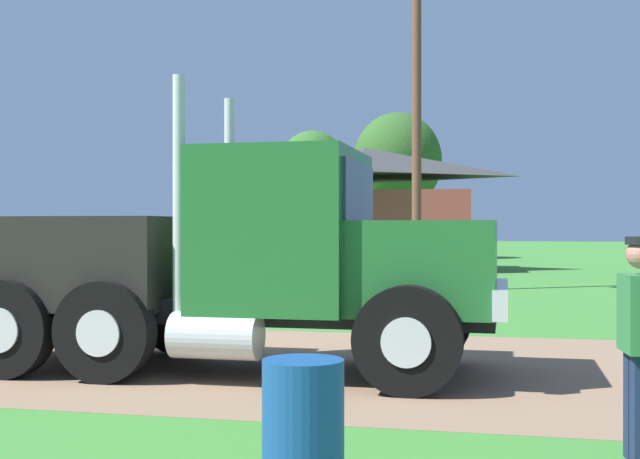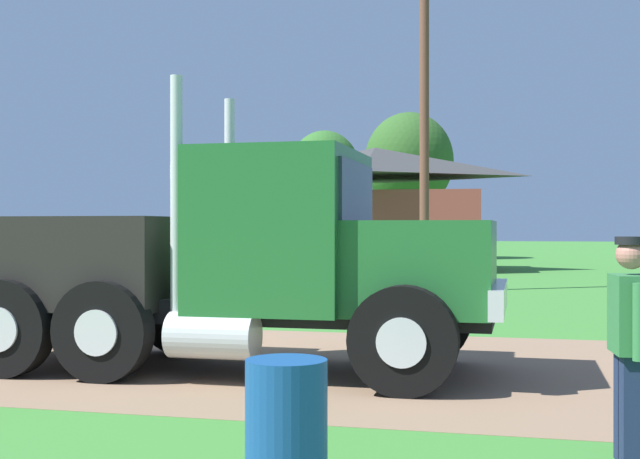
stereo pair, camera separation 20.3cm
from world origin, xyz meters
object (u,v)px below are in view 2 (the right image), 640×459
Objects in this scene: steel_barrel at (286,430)px; visitor_far_side at (240,274)px; utility_pole_far at (424,113)px; shed_building at (375,210)px; truck_foreground_white at (231,264)px; visitor_by_barrel at (631,340)px.

visitor_far_side is at bearing 110.78° from steel_barrel.
steel_barrel is 18.18m from utility_pole_far.
truck_foreground_white is at bearing -84.20° from shed_building.
utility_pole_far is (-1.12, 17.59, 4.42)m from steel_barrel.
truck_foreground_white is 5.33m from visitor_by_barrel.
truck_foreground_white reaches higher than visitor_by_barrel.
truck_foreground_white is 5.07m from steel_barrel.
truck_foreground_white is at bearing 143.42° from visitor_by_barrel.
shed_building is (-0.74, 19.31, 1.62)m from visitor_far_side.
steel_barrel is at bearing -81.21° from shed_building.
visitor_by_barrel is at bearing -54.91° from visitor_far_side.
utility_pole_far is (-3.37, 16.20, 3.95)m from visitor_by_barrel.
visitor_by_barrel is at bearing 31.86° from steel_barrel.
utility_pole_far is (0.90, 13.02, 3.57)m from truck_foreground_white.
steel_barrel is at bearing -69.22° from visitor_far_side.
visitor_far_side is 0.17× the size of utility_pole_far.
visitor_by_barrel is 2.69m from steel_barrel.
truck_foreground_white is 7.38× the size of steel_barrel.
utility_pole_far is at bearing -73.78° from shed_building.
shed_building is at bearing 95.80° from truck_foreground_white.
truck_foreground_white is 0.71× the size of shed_building.
shed_building is at bearing 98.79° from steel_barrel.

